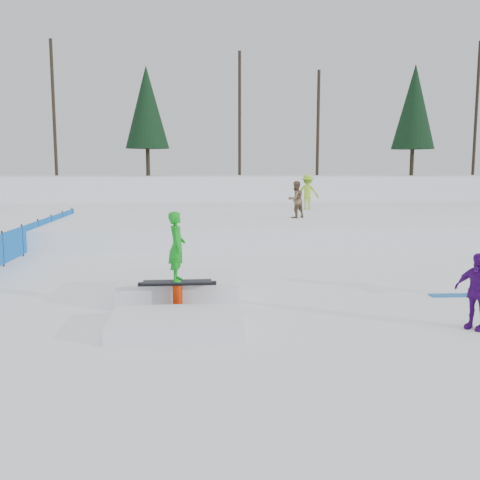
{
  "coord_description": "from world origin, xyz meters",
  "views": [
    {
      "loc": [
        -0.73,
        -11.9,
        2.99
      ],
      "look_at": [
        0.5,
        2.0,
        1.1
      ],
      "focal_mm": 40.0,
      "sensor_mm": 36.0,
      "label": 1
    }
  ],
  "objects": [
    {
      "name": "snow_midrise",
      "position": [
        0.0,
        16.0,
        0.4
      ],
      "size": [
        50.0,
        18.0,
        0.8
      ],
      "primitive_type": "cube",
      "color": "white",
      "rests_on": "ground"
    },
    {
      "name": "treeline",
      "position": [
        6.18,
        28.28,
        7.45
      ],
      "size": [
        40.24,
        4.22,
        10.5
      ],
      "color": "black",
      "rests_on": "snow_berm"
    },
    {
      "name": "ground",
      "position": [
        0.0,
        0.0,
        0.0
      ],
      "size": [
        120.0,
        120.0,
        0.0
      ],
      "primitive_type": "plane",
      "color": "white"
    },
    {
      "name": "loose_board_teal",
      "position": [
        5.5,
        -0.13,
        0.01
      ],
      "size": [
        1.41,
        0.32,
        0.03
      ],
      "primitive_type": "cube",
      "rotation": [
        0.0,
        0.0,
        -0.03
      ],
      "color": "#1B62B1",
      "rests_on": "ground"
    },
    {
      "name": "snow_berm",
      "position": [
        0.0,
        30.0,
        1.2
      ],
      "size": [
        60.0,
        14.0,
        2.4
      ],
      "primitive_type": "cube",
      "color": "white",
      "rests_on": "ground"
    },
    {
      "name": "walker_ygreen",
      "position": [
        5.3,
        15.85,
        1.72
      ],
      "size": [
        1.34,
        1.01,
        1.84
      ],
      "primitive_type": "imported",
      "rotation": [
        0.0,
        0.0,
        2.83
      ],
      "color": "#99D12A",
      "rests_on": "snow_midrise"
    },
    {
      "name": "safety_fence",
      "position": [
        -6.5,
        6.6,
        0.55
      ],
      "size": [
        0.05,
        16.0,
        1.1
      ],
      "color": "#0C57B1",
      "rests_on": "ground"
    },
    {
      "name": "spectator_purple",
      "position": [
        4.5,
        -2.65,
        0.72
      ],
      "size": [
        0.78,
        0.89,
        1.44
      ],
      "primitive_type": "imported",
      "rotation": [
        0.0,
        0.0,
        -0.94
      ],
      "color": "#460A72",
      "rests_on": "ground"
    },
    {
      "name": "walker_olive",
      "position": [
        3.77,
        11.21,
        1.61
      ],
      "size": [
        0.98,
        0.9,
        1.61
      ],
      "primitive_type": "imported",
      "rotation": [
        0.0,
        0.0,
        3.61
      ],
      "color": "brown",
      "rests_on": "snow_midrise"
    },
    {
      "name": "jib_rail_feature",
      "position": [
        -1.07,
        -0.51,
        0.3
      ],
      "size": [
        2.6,
        4.4,
        2.11
      ],
      "color": "white",
      "rests_on": "ground"
    }
  ]
}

